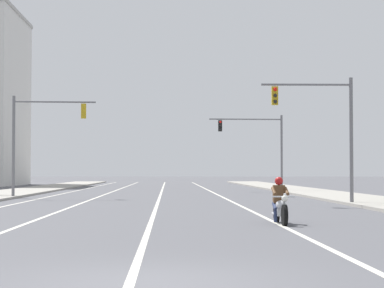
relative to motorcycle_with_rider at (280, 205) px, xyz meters
name	(u,v)px	position (x,y,z in m)	size (l,w,h in m)	color
ground_plane	(150,282)	(-3.74, -11.68, -0.59)	(400.00, 400.00, 0.00)	#515156
lane_stripe_center	(161,192)	(-4.03, 33.32, -0.58)	(0.16, 100.00, 0.01)	beige
lane_stripe_left	(111,192)	(-7.91, 33.32, -0.58)	(0.16, 100.00, 0.01)	beige
lane_stripe_right	(213,192)	(-0.07, 33.32, -0.58)	(0.16, 100.00, 0.01)	beige
lane_stripe_far_left	(68,192)	(-11.11, 33.32, -0.58)	(0.16, 100.00, 0.01)	beige
sidewalk_kerb_right	(321,193)	(7.25, 28.32, -0.52)	(4.40, 110.00, 0.14)	#9E998E
sidewalk_kerb_left	(6,194)	(-14.73, 28.32, -0.52)	(4.40, 110.00, 0.14)	#9E998E
motorcycle_with_rider	(280,205)	(0.00, 0.00, 0.00)	(0.70, 2.19, 1.46)	black
traffic_signal_near_right	(325,121)	(4.16, 12.51, 3.49)	(4.48, 0.37, 6.20)	slate
traffic_signal_near_left	(38,130)	(-11.42, 21.78, 3.52)	(5.02, 0.55, 6.20)	slate
traffic_signal_mid_right	(260,140)	(3.97, 36.32, 3.58)	(6.02, 0.60, 6.20)	slate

